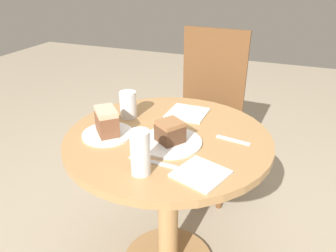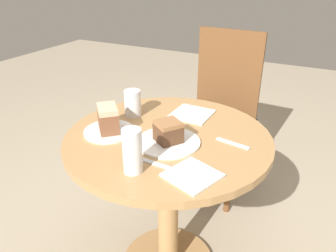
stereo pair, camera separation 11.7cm
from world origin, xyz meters
name	(u,v)px [view 2 (the right image)]	position (x,y,z in m)	size (l,w,h in m)	color
table	(168,175)	(0.00, 0.00, 0.54)	(0.83, 0.83, 0.73)	tan
chair	(219,112)	(-0.05, 0.80, 0.50)	(0.46, 0.46, 0.99)	brown
plate_near	(168,142)	(0.03, -0.06, 0.73)	(0.24, 0.24, 0.01)	white
plate_far	(109,131)	(-0.22, -0.09, 0.73)	(0.20, 0.20, 0.01)	white
cake_slice_near	(168,131)	(0.03, -0.06, 0.78)	(0.12, 0.12, 0.08)	brown
cake_slice_far	(108,119)	(-0.22, -0.09, 0.79)	(0.13, 0.13, 0.10)	brown
glass_lemonade	(133,105)	(-0.23, 0.10, 0.78)	(0.07, 0.07, 0.12)	beige
glass_water	(132,153)	(0.01, -0.28, 0.80)	(0.06, 0.06, 0.15)	silver
napkin_stack	(192,114)	(0.01, 0.22, 0.73)	(0.17, 0.17, 0.01)	silver
fork	(147,161)	(0.03, -0.21, 0.73)	(0.18, 0.02, 0.00)	silver
spoon	(233,143)	(0.25, 0.05, 0.73)	(0.14, 0.04, 0.00)	silver
napkin_side	(192,175)	(0.20, -0.22, 0.73)	(0.19, 0.19, 0.01)	silver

